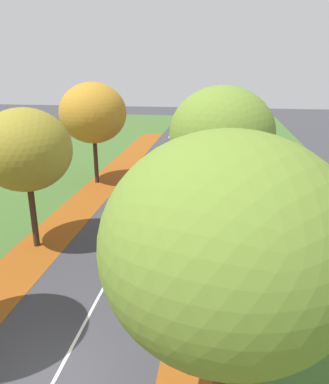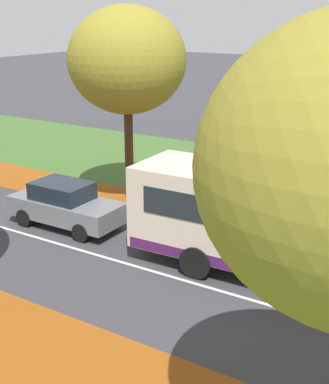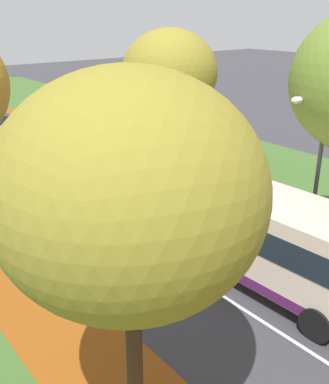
{
  "view_description": "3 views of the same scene",
  "coord_description": "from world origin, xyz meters",
  "px_view_note": "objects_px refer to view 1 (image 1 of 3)",
  "views": [
    {
      "loc": [
        4.8,
        -8.8,
        9.49
      ],
      "look_at": [
        1.62,
        12.97,
        1.96
      ],
      "focal_mm": 35.0,
      "sensor_mm": 36.0,
      "label": 1
    },
    {
      "loc": [
        -11.91,
        7.38,
        7.3
      ],
      "look_at": [
        1.66,
        15.85,
        1.9
      ],
      "focal_mm": 50.0,
      "sensor_mm": 36.0,
      "label": 2
    },
    {
      "loc": [
        -8.76,
        2.77,
        8.2
      ],
      "look_at": [
        0.29,
        14.1,
        2.4
      ],
      "focal_mm": 42.0,
      "sensor_mm": 36.0,
      "label": 3
    }
  ],
  "objects_px": {
    "car_grey_lead": "(173,178)",
    "car_silver_third_in_line": "(190,143)",
    "tree_right_nearest": "(227,246)",
    "car_white_following": "(183,158)",
    "bus": "(160,207)",
    "streetlamp_right": "(196,177)",
    "tree_left_mid": "(93,113)",
    "tree_left_near": "(26,150)",
    "tree_right_near": "(222,134)",
    "tree_right_mid": "(222,120)"
  },
  "relations": [
    {
      "from": "car_grey_lead",
      "to": "car_silver_third_in_line",
      "type": "height_order",
      "value": "same"
    },
    {
      "from": "tree_right_nearest",
      "to": "car_white_following",
      "type": "xyz_separation_m",
      "value": [
        -3.67,
        28.07,
        -4.9
      ]
    },
    {
      "from": "tree_right_nearest",
      "to": "bus",
      "type": "xyz_separation_m",
      "value": [
        -3.48,
        12.43,
        -4.01
      ]
    },
    {
      "from": "streetlamp_right",
      "to": "car_grey_lead",
      "type": "xyz_separation_m",
      "value": [
        -2.34,
        9.21,
        -2.92
      ]
    },
    {
      "from": "tree_left_mid",
      "to": "car_white_following",
      "type": "distance_m",
      "value": 10.52
    },
    {
      "from": "car_white_following",
      "to": "tree_left_mid",
      "type": "bearing_deg",
      "value": -136.03
    },
    {
      "from": "tree_left_near",
      "to": "streetlamp_right",
      "type": "distance_m",
      "value": 8.91
    },
    {
      "from": "tree_left_near",
      "to": "tree_right_near",
      "type": "relative_size",
      "value": 0.87
    },
    {
      "from": "tree_left_mid",
      "to": "bus",
      "type": "height_order",
      "value": "tree_left_mid"
    },
    {
      "from": "streetlamp_right",
      "to": "car_silver_third_in_line",
      "type": "relative_size",
      "value": 1.43
    },
    {
      "from": "tree_left_near",
      "to": "car_grey_lead",
      "type": "relative_size",
      "value": 1.78
    },
    {
      "from": "streetlamp_right",
      "to": "car_white_following",
      "type": "relative_size",
      "value": 1.4
    },
    {
      "from": "tree_right_nearest",
      "to": "car_grey_lead",
      "type": "relative_size",
      "value": 1.96
    },
    {
      "from": "tree_left_mid",
      "to": "car_silver_third_in_line",
      "type": "distance_m",
      "value": 16.21
    },
    {
      "from": "streetlamp_right",
      "to": "bus",
      "type": "distance_m",
      "value": 2.94
    },
    {
      "from": "tree_right_nearest",
      "to": "tree_right_near",
      "type": "height_order",
      "value": "tree_right_near"
    },
    {
      "from": "tree_left_near",
      "to": "tree_right_nearest",
      "type": "distance_m",
      "value": 14.05
    },
    {
      "from": "car_silver_third_in_line",
      "to": "car_white_following",
      "type": "bearing_deg",
      "value": -90.27
    },
    {
      "from": "tree_right_near",
      "to": "streetlamp_right",
      "type": "bearing_deg",
      "value": 143.43
    },
    {
      "from": "tree_right_near",
      "to": "tree_right_mid",
      "type": "distance_m",
      "value": 9.99
    },
    {
      "from": "tree_right_mid",
      "to": "bus",
      "type": "relative_size",
      "value": 0.73
    },
    {
      "from": "tree_left_mid",
      "to": "streetlamp_right",
      "type": "distance_m",
      "value": 13.36
    },
    {
      "from": "tree_right_near",
      "to": "car_white_following",
      "type": "xyz_separation_m",
      "value": [
        -3.5,
        17.12,
        -5.43
      ]
    },
    {
      "from": "tree_right_near",
      "to": "streetlamp_right",
      "type": "xyz_separation_m",
      "value": [
        -1.27,
        0.94,
        -2.5
      ]
    },
    {
      "from": "tree_left_near",
      "to": "tree_left_mid",
      "type": "height_order",
      "value": "tree_left_mid"
    },
    {
      "from": "tree_left_mid",
      "to": "car_silver_third_in_line",
      "type": "xyz_separation_m",
      "value": [
        6.7,
        13.89,
        -4.98
      ]
    },
    {
      "from": "tree_left_near",
      "to": "tree_right_mid",
      "type": "relative_size",
      "value": 0.99
    },
    {
      "from": "tree_right_near",
      "to": "car_white_following",
      "type": "height_order",
      "value": "tree_right_near"
    },
    {
      "from": "tree_right_mid",
      "to": "tree_right_near",
      "type": "bearing_deg",
      "value": -90.36
    },
    {
      "from": "tree_right_near",
      "to": "car_white_following",
      "type": "distance_m",
      "value": 18.29
    },
    {
      "from": "car_grey_lead",
      "to": "tree_left_mid",
      "type": "bearing_deg",
      "value": 175.3
    },
    {
      "from": "tree_right_near",
      "to": "car_grey_lead",
      "type": "relative_size",
      "value": 2.04
    },
    {
      "from": "tree_right_near",
      "to": "bus",
      "type": "height_order",
      "value": "tree_right_near"
    },
    {
      "from": "streetlamp_right",
      "to": "car_grey_lead",
      "type": "height_order",
      "value": "streetlamp_right"
    },
    {
      "from": "tree_right_nearest",
      "to": "car_white_following",
      "type": "bearing_deg",
      "value": 97.44
    },
    {
      "from": "car_grey_lead",
      "to": "car_silver_third_in_line",
      "type": "bearing_deg",
      "value": 89.43
    },
    {
      "from": "tree_left_near",
      "to": "bus",
      "type": "bearing_deg",
      "value": 21.26
    },
    {
      "from": "tree_right_nearest",
      "to": "tree_right_near",
      "type": "relative_size",
      "value": 0.96
    },
    {
      "from": "tree_right_near",
      "to": "tree_right_mid",
      "type": "height_order",
      "value": "tree_right_near"
    },
    {
      "from": "tree_left_near",
      "to": "bus",
      "type": "xyz_separation_m",
      "value": [
        6.49,
        2.52,
        -3.67
      ]
    },
    {
      "from": "tree_left_mid",
      "to": "tree_right_near",
      "type": "distance_m",
      "value": 14.76
    },
    {
      "from": "tree_left_near",
      "to": "streetlamp_right",
      "type": "relative_size",
      "value": 1.25
    },
    {
      "from": "tree_right_near",
      "to": "car_silver_third_in_line",
      "type": "xyz_separation_m",
      "value": [
        -3.47,
        24.58,
        -5.43
      ]
    },
    {
      "from": "tree_left_near",
      "to": "bus",
      "type": "distance_m",
      "value": 7.87
    },
    {
      "from": "tree_left_mid",
      "to": "tree_right_mid",
      "type": "bearing_deg",
      "value": -4.0
    },
    {
      "from": "tree_left_near",
      "to": "tree_right_near",
      "type": "bearing_deg",
      "value": 6.1
    },
    {
      "from": "bus",
      "to": "car_silver_third_in_line",
      "type": "bearing_deg",
      "value": 90.38
    },
    {
      "from": "streetlamp_right",
      "to": "tree_right_mid",
      "type": "bearing_deg",
      "value": 81.62
    },
    {
      "from": "car_white_following",
      "to": "car_silver_third_in_line",
      "type": "relative_size",
      "value": 1.02
    },
    {
      "from": "tree_left_near",
      "to": "car_white_following",
      "type": "distance_m",
      "value": 19.76
    }
  ]
}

